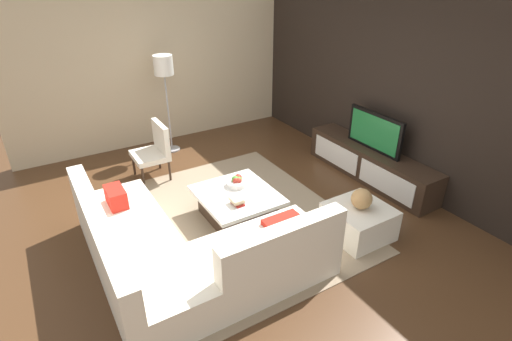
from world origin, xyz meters
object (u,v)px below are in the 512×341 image
at_px(sectional_couch, 181,251).
at_px(decorative_ball, 362,199).
at_px(coffee_table, 237,205).
at_px(book_stack, 237,201).
at_px(ottoman, 358,221).
at_px(floor_lamp, 164,71).
at_px(fruit_bowl, 237,182).
at_px(television, 375,131).
at_px(accent_chair_near, 155,148).
at_px(media_console, 370,164).

bearing_deg(sectional_couch, decorative_ball, 76.95).
xyz_separation_m(coffee_table, book_stack, (0.22, -0.12, 0.22)).
xyz_separation_m(coffee_table, ottoman, (1.10, 1.10, -0.00)).
distance_m(floor_lamp, fruit_bowl, 2.53).
height_order(television, decorative_ball, television).
bearing_deg(accent_chair_near, ottoman, 40.15).
height_order(coffee_table, fruit_bowl, fruit_bowl).
bearing_deg(accent_chair_near, coffee_table, 27.02).
height_order(floor_lamp, book_stack, floor_lamp).
relative_size(media_console, fruit_bowl, 8.28).
xyz_separation_m(television, accent_chair_near, (-1.78, -2.81, -0.29)).
bearing_deg(television, fruit_bowl, -97.33).
bearing_deg(decorative_ball, media_console, 129.69).
bearing_deg(floor_lamp, fruit_bowl, 1.73).
bearing_deg(floor_lamp, media_console, 40.91).
bearing_deg(ottoman, accent_chair_near, -149.89).
bearing_deg(book_stack, media_console, 92.91).
relative_size(coffee_table, floor_lamp, 0.62).
distance_m(accent_chair_near, ottoman, 3.22).
relative_size(television, decorative_ball, 4.00).
distance_m(media_console, decorative_ball, 1.58).
relative_size(coffee_table, ottoman, 1.48).
xyz_separation_m(sectional_couch, decorative_ball, (0.49, 2.11, 0.24)).
xyz_separation_m(accent_chair_near, ottoman, (2.77, 1.61, -0.29)).
bearing_deg(book_stack, fruit_bowl, 151.25).
bearing_deg(ottoman, fruit_bowl, -142.16).
height_order(decorative_ball, book_stack, decorative_ball).
xyz_separation_m(media_console, floor_lamp, (-2.61, -2.26, 1.17)).
xyz_separation_m(sectional_couch, fruit_bowl, (-0.79, 1.12, 0.15)).
bearing_deg(book_stack, ottoman, 54.30).
relative_size(sectional_couch, floor_lamp, 1.45).
height_order(ottoman, fruit_bowl, fruit_bowl).
bearing_deg(accent_chair_near, decorative_ball, 40.15).
height_order(television, floor_lamp, floor_lamp).
xyz_separation_m(media_console, television, (0.00, 0.00, 0.54)).
height_order(ottoman, decorative_ball, decorative_ball).
relative_size(television, book_stack, 5.56).
xyz_separation_m(sectional_couch, ottoman, (0.49, 2.11, -0.09)).
bearing_deg(book_stack, decorative_ball, 54.30).
distance_m(sectional_couch, coffee_table, 1.19).
distance_m(media_console, book_stack, 2.42).
distance_m(television, sectional_couch, 3.39).
xyz_separation_m(sectional_couch, coffee_table, (-0.61, 1.01, -0.09)).
bearing_deg(book_stack, floor_lamp, 176.83).
bearing_deg(sectional_couch, television, 98.70).
distance_m(floor_lamp, decorative_ball, 3.87).
bearing_deg(television, ottoman, -50.32).
relative_size(television, accent_chair_near, 1.16).
distance_m(coffee_table, fruit_bowl, 0.31).
bearing_deg(decorative_ball, floor_lamp, -163.58).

